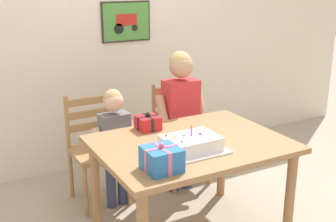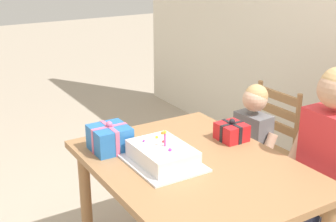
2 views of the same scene
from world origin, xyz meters
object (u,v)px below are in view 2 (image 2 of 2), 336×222
at_px(birthday_cake, 162,155).
at_px(child_older, 328,154).
at_px(chair_left, 260,150).
at_px(gift_box_beside_cake, 232,132).
at_px(dining_table, 194,180).
at_px(gift_box_red_large, 110,138).
at_px(child_younger, 252,142).

height_order(birthday_cake, child_older, child_older).
xyz_separation_m(chair_left, child_older, (0.72, -0.18, 0.30)).
height_order(gift_box_beside_cake, child_older, child_older).
relative_size(dining_table, chair_left, 1.43).
bearing_deg(child_older, gift_box_red_large, -125.63).
height_order(dining_table, chair_left, chair_left).
bearing_deg(dining_table, birthday_cake, -122.34).
xyz_separation_m(dining_table, child_older, (0.31, 0.68, 0.11)).
height_order(birthday_cake, chair_left, birthday_cake).
distance_m(gift_box_red_large, gift_box_beside_cake, 0.73).
bearing_deg(gift_box_red_large, child_younger, 84.63).
distance_m(birthday_cake, gift_box_red_large, 0.35).
distance_m(birthday_cake, chair_left, 1.10).
bearing_deg(child_younger, child_older, -0.05).
bearing_deg(gift_box_beside_cake, child_older, 33.43).
bearing_deg(gift_box_red_large, chair_left, 90.49).
bearing_deg(birthday_cake, gift_box_beside_cake, 96.55).
xyz_separation_m(dining_table, child_younger, (-0.30, 0.68, -0.04)).
height_order(gift_box_beside_cake, chair_left, chair_left).
relative_size(chair_left, child_older, 0.73).
bearing_deg(gift_box_red_large, child_older, 54.37).
xyz_separation_m(gift_box_red_large, chair_left, (-0.01, 1.17, -0.36)).
bearing_deg(gift_box_beside_cake, child_younger, 116.23).
height_order(chair_left, child_older, child_older).
relative_size(gift_box_beside_cake, child_older, 0.13).
height_order(gift_box_red_large, chair_left, gift_box_red_large).
relative_size(birthday_cake, child_older, 0.35).
relative_size(gift_box_red_large, gift_box_beside_cake, 1.26).
distance_m(gift_box_beside_cake, child_older, 0.56).
height_order(gift_box_red_large, gift_box_beside_cake, gift_box_red_large).
distance_m(gift_box_red_large, child_younger, 1.02).
bearing_deg(gift_box_red_large, birthday_cake, 28.53).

